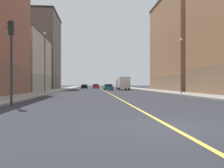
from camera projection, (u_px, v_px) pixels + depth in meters
ground_plane at (170, 127)px, 8.42m from camera, size 400.00×400.00×0.00m
sidewalk_left at (147, 90)px, 58.07m from camera, size 3.65×168.00×0.15m
sidewalk_right at (58, 90)px, 56.46m from camera, size 3.65×168.00×0.15m
lane_center_stripe at (103, 90)px, 57.27m from camera, size 0.16×154.00×0.01m
building_left_mid at (186, 44)px, 52.55m from camera, size 10.56×22.15×19.52m
building_right_midblock at (17, 62)px, 48.45m from camera, size 10.56×18.84×11.08m
building_right_distant at (38, 52)px, 68.06m from camera, size 10.56×16.28×20.20m
traffic_light_right_near at (11, 50)px, 16.48m from camera, size 0.40×0.32×5.54m
street_lamp_left_near at (181, 60)px, 32.36m from camera, size 0.36×0.36×7.16m
street_lamp_right_near at (45, 57)px, 33.60m from camera, size 0.36×0.36×8.15m
car_black at (84, 87)px, 70.35m from camera, size 1.82×4.06×1.26m
car_red at (96, 86)px, 75.87m from camera, size 1.96×4.45×1.36m
car_teal at (108, 87)px, 56.34m from camera, size 1.95×4.64×1.35m
box_truck at (123, 83)px, 58.78m from camera, size 2.45×7.88×2.96m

